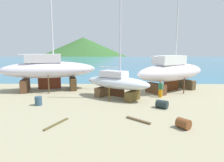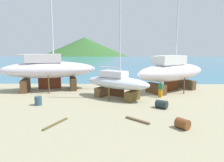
{
  "view_description": "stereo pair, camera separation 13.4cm",
  "coord_description": "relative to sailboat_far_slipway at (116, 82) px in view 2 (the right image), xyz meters",
  "views": [
    {
      "loc": [
        -0.81,
        -20.2,
        4.81
      ],
      "look_at": [
        -0.99,
        1.67,
        1.31
      ],
      "focal_mm": 32.5,
      "sensor_mm": 36.0,
      "label": 1
    },
    {
      "loc": [
        -0.67,
        -20.2,
        4.81
      ],
      "look_at": [
        -0.99,
        1.67,
        1.31
      ],
      "focal_mm": 32.5,
      "sensor_mm": 36.0,
      "label": 2
    }
  ],
  "objects": [
    {
      "name": "sailboat_mid_port",
      "position": [
        -7.82,
        3.79,
        0.9
      ],
      "size": [
        11.21,
        6.07,
        18.96
      ],
      "rotation": [
        0.0,
        0.0,
        0.25
      ],
      "color": "#51391F",
      "rests_on": "ground"
    },
    {
      "name": "worker",
      "position": [
        4.4,
        0.45,
        -0.72
      ],
      "size": [
        0.49,
        0.47,
        1.62
      ],
      "rotation": [
        0.0,
        0.0,
        0.87
      ],
      "color": "orange",
      "rests_on": "ground"
    },
    {
      "name": "timber_short_cross",
      "position": [
        -3.95,
        -7.12,
        -1.51
      ],
      "size": [
        1.06,
        2.13,
        0.1
      ],
      "primitive_type": "cube",
      "rotation": [
        0.0,
        0.0,
        1.15
      ],
      "color": "brown",
      "rests_on": "ground"
    },
    {
      "name": "barrel_rust_far",
      "position": [
        -6.76,
        -2.59,
        -1.18
      ],
      "size": [
        0.83,
        0.83,
        0.76
      ],
      "primitive_type": "cylinder",
      "rotation": [
        0.0,
        0.0,
        1.01
      ],
      "color": "#335063",
      "rests_on": "ground"
    },
    {
      "name": "barrel_tar_black",
      "position": [
        3.96,
        -7.67,
        -1.24
      ],
      "size": [
        0.97,
        0.99,
        0.63
      ],
      "primitive_type": "cylinder",
      "rotation": [
        1.57,
        0.0,
        0.66
      ],
      "color": "brown",
      "rests_on": "ground"
    },
    {
      "name": "barrel_tipped_left",
      "position": [
        3.66,
        -3.39,
        -1.23
      ],
      "size": [
        1.12,
        1.06,
        0.67
      ],
      "primitive_type": "cylinder",
      "rotation": [
        1.57,
        0.0,
        0.97
      ],
      "color": "#212F2F",
      "rests_on": "ground"
    },
    {
      "name": "sailboat_far_slipway",
      "position": [
        0.0,
        0.0,
        0.0
      ],
      "size": [
        7.08,
        5.79,
        10.74
      ],
      "rotation": [
        0.0,
        0.0,
        -0.59
      ],
      "color": "brown",
      "rests_on": "ground"
    },
    {
      "name": "timber_long_fore",
      "position": [
        1.37,
        -6.41,
        -1.5
      ],
      "size": [
        1.53,
        1.42,
        0.12
      ],
      "primitive_type": "cube",
      "rotation": [
        0.0,
        0.0,
        2.4
      ],
      "color": "brown",
      "rests_on": "ground"
    },
    {
      "name": "headland_hill",
      "position": [
        -24.5,
        144.04,
        -1.56
      ],
      "size": [
        126.39,
        126.39,
        27.46
      ],
      "primitive_type": "cone",
      "color": "#32602A",
      "rests_on": "ground"
    },
    {
      "name": "sailboat_small_center",
      "position": [
        6.3,
        3.5,
        0.7
      ],
      "size": [
        10.06,
        8.25,
        16.95
      ],
      "rotation": [
        0.0,
        0.0,
        0.6
      ],
      "color": "brown",
      "rests_on": "ground"
    },
    {
      "name": "ground_plane",
      "position": [
        0.52,
        -1.86,
        -1.56
      ],
      "size": [
        39.92,
        39.92,
        0.0
      ],
      "primitive_type": "plane",
      "color": "tan"
    },
    {
      "name": "sea_water",
      "position": [
        0.52,
        56.28,
        -1.56
      ],
      "size": [
        149.47,
        96.32,
        0.01
      ],
      "primitive_type": "cube",
      "color": "teal",
      "rests_on": "ground"
    }
  ]
}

